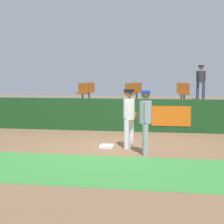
{
  "coord_description": "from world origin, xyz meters",
  "views": [
    {
      "loc": [
        1.68,
        -10.53,
        2.14
      ],
      "look_at": [
        -0.2,
        0.85,
        1.0
      ],
      "focal_mm": 56.05,
      "sensor_mm": 36.0,
      "label": 1
    }
  ],
  "objects_px": {
    "seat_back_center": "(137,90)",
    "spectator_hooded": "(201,80)",
    "seat_front_right": "(184,92)",
    "seat_front_left": "(83,91)",
    "seat_back_right": "(181,91)",
    "first_base": "(107,146)",
    "seat_front_center": "(130,92)",
    "seat_back_left": "(89,90)",
    "player_runner_visitor": "(145,118)",
    "player_fielder_home": "(129,114)"
  },
  "relations": [
    {
      "from": "seat_back_center",
      "to": "spectator_hooded",
      "type": "relative_size",
      "value": 0.5
    },
    {
      "from": "seat_front_right",
      "to": "seat_front_left",
      "type": "relative_size",
      "value": 1.0
    },
    {
      "from": "seat_front_right",
      "to": "seat_back_right",
      "type": "relative_size",
      "value": 1.0
    },
    {
      "from": "first_base",
      "to": "seat_front_center",
      "type": "bearing_deg",
      "value": 88.16
    },
    {
      "from": "seat_front_right",
      "to": "seat_back_center",
      "type": "relative_size",
      "value": 1.0
    },
    {
      "from": "seat_back_left",
      "to": "seat_front_center",
      "type": "bearing_deg",
      "value": -38.86
    },
    {
      "from": "player_runner_visitor",
      "to": "seat_front_right",
      "type": "height_order",
      "value": "seat_front_right"
    },
    {
      "from": "seat_front_left",
      "to": "seat_back_center",
      "type": "bearing_deg",
      "value": 38.69
    },
    {
      "from": "seat_back_center",
      "to": "seat_front_center",
      "type": "bearing_deg",
      "value": -94.35
    },
    {
      "from": "player_runner_visitor",
      "to": "seat_back_center",
      "type": "xyz_separation_m",
      "value": [
        -0.94,
        7.39,
        0.49
      ]
    },
    {
      "from": "seat_back_right",
      "to": "seat_front_center",
      "type": "height_order",
      "value": "same"
    },
    {
      "from": "player_runner_visitor",
      "to": "seat_front_left",
      "type": "height_order",
      "value": "seat_front_left"
    },
    {
      "from": "first_base",
      "to": "seat_front_center",
      "type": "relative_size",
      "value": 0.48
    },
    {
      "from": "seat_front_right",
      "to": "spectator_hooded",
      "type": "height_order",
      "value": "spectator_hooded"
    },
    {
      "from": "first_base",
      "to": "seat_front_right",
      "type": "bearing_deg",
      "value": 62.8
    },
    {
      "from": "seat_front_left",
      "to": "seat_front_center",
      "type": "xyz_separation_m",
      "value": [
        2.11,
        -0.0,
        -0.0
      ]
    },
    {
      "from": "seat_front_center",
      "to": "seat_back_right",
      "type": "bearing_deg",
      "value": 38.31
    },
    {
      "from": "seat_front_center",
      "to": "seat_front_right",
      "type": "bearing_deg",
      "value": 0.0
    },
    {
      "from": "seat_back_right",
      "to": "seat_back_center",
      "type": "xyz_separation_m",
      "value": [
        -2.14,
        0.0,
        0.0
      ]
    },
    {
      "from": "first_base",
      "to": "seat_front_left",
      "type": "bearing_deg",
      "value": 112.02
    },
    {
      "from": "seat_back_center",
      "to": "seat_front_left",
      "type": "relative_size",
      "value": 1.0
    },
    {
      "from": "first_base",
      "to": "player_runner_visitor",
      "type": "xyz_separation_m",
      "value": [
        1.23,
        -0.75,
        1.0
      ]
    },
    {
      "from": "player_fielder_home",
      "to": "seat_back_right",
      "type": "relative_size",
      "value": 2.13
    },
    {
      "from": "seat_front_right",
      "to": "spectator_hooded",
      "type": "relative_size",
      "value": 0.5
    },
    {
      "from": "first_base",
      "to": "player_fielder_home",
      "type": "xyz_separation_m",
      "value": [
        0.68,
        0.08,
        0.99
      ]
    },
    {
      "from": "seat_back_right",
      "to": "first_base",
      "type": "bearing_deg",
      "value": -110.14
    },
    {
      "from": "seat_front_center",
      "to": "seat_front_left",
      "type": "bearing_deg",
      "value": 180.0
    },
    {
      "from": "seat_back_right",
      "to": "seat_front_left",
      "type": "relative_size",
      "value": 1.0
    },
    {
      "from": "seat_front_right",
      "to": "player_fielder_home",
      "type": "bearing_deg",
      "value": -110.77
    },
    {
      "from": "first_base",
      "to": "seat_back_left",
      "type": "xyz_separation_m",
      "value": [
        -2.08,
        6.64,
        1.48
      ]
    },
    {
      "from": "player_fielder_home",
      "to": "seat_front_left",
      "type": "bearing_deg",
      "value": -129.88
    },
    {
      "from": "first_base",
      "to": "seat_front_center",
      "type": "xyz_separation_m",
      "value": [
        0.15,
        4.84,
        1.48
      ]
    },
    {
      "from": "player_fielder_home",
      "to": "spectator_hooded",
      "type": "bearing_deg",
      "value": -178.92
    },
    {
      "from": "seat_back_center",
      "to": "seat_back_left",
      "type": "bearing_deg",
      "value": 180.0
    },
    {
      "from": "player_fielder_home",
      "to": "seat_back_right",
      "type": "bearing_deg",
      "value": -173.86
    },
    {
      "from": "seat_front_right",
      "to": "seat_back_right",
      "type": "distance_m",
      "value": 1.8
    },
    {
      "from": "player_fielder_home",
      "to": "spectator_hooded",
      "type": "xyz_separation_m",
      "value": [
        2.71,
        7.45,
        1.0
      ]
    },
    {
      "from": "seat_front_right",
      "to": "first_base",
      "type": "bearing_deg",
      "value": -117.2
    },
    {
      "from": "player_fielder_home",
      "to": "seat_back_left",
      "type": "height_order",
      "value": "seat_back_left"
    },
    {
      "from": "seat_front_left",
      "to": "first_base",
      "type": "bearing_deg",
      "value": -67.98
    },
    {
      "from": "seat_front_right",
      "to": "seat_back_left",
      "type": "relative_size",
      "value": 1.0
    },
    {
      "from": "player_runner_visitor",
      "to": "seat_front_right",
      "type": "relative_size",
      "value": 2.13
    },
    {
      "from": "first_base",
      "to": "player_fielder_home",
      "type": "height_order",
      "value": "player_fielder_home"
    },
    {
      "from": "seat_front_right",
      "to": "spectator_hooded",
      "type": "distance_m",
      "value": 2.89
    },
    {
      "from": "seat_front_left",
      "to": "player_fielder_home",
      "type": "bearing_deg",
      "value": -60.98
    },
    {
      "from": "seat_back_left",
      "to": "seat_front_center",
      "type": "relative_size",
      "value": 1.0
    },
    {
      "from": "seat_back_right",
      "to": "spectator_hooded",
      "type": "height_order",
      "value": "spectator_hooded"
    },
    {
      "from": "seat_back_right",
      "to": "player_fielder_home",
      "type": "bearing_deg",
      "value": -104.96
    },
    {
      "from": "seat_back_center",
      "to": "seat_front_left",
      "type": "height_order",
      "value": "same"
    },
    {
      "from": "seat_back_center",
      "to": "seat_back_right",
      "type": "bearing_deg",
      "value": -0.01
    }
  ]
}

